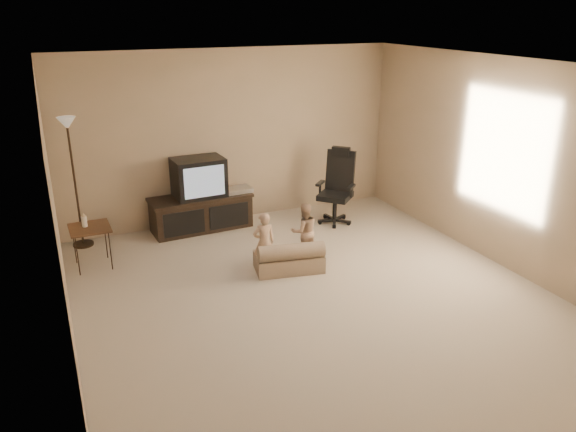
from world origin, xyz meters
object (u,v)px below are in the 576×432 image
tv_stand (201,200)px  toddler_left (264,243)px  side_table (89,228)px  floor_lamp (71,154)px  toddler_right (304,231)px  office_chair (337,196)px  child_sofa (290,259)px

tv_stand → toddler_left: tv_stand is taller
side_table → floor_lamp: size_ratio=0.41×
side_table → toddler_right: size_ratio=0.96×
office_chair → toddler_right: office_chair is taller
tv_stand → child_sofa: (0.60, -1.78, -0.27)m
side_table → office_chair: bearing=2.7°
office_chair → floor_lamp: bearing=-142.4°
floor_lamp → toddler_right: 3.13m
floor_lamp → child_sofa: size_ratio=1.97×
side_table → toddler_left: bearing=-27.4°
office_chair → child_sofa: 1.84m
floor_lamp → child_sofa: 3.10m
floor_lamp → tv_stand: bearing=-2.0°
toddler_left → office_chair: bearing=-142.0°
tv_stand → office_chair: size_ratio=1.34×
toddler_left → side_table: bearing=-24.9°
side_table → toddler_left: (1.89, -0.98, -0.13)m
toddler_right → child_sofa: bearing=47.3°
tv_stand → toddler_right: tv_stand is taller
tv_stand → toddler_left: 1.69m
child_sofa → office_chair: bearing=54.5°
toddler_right → side_table: bearing=-11.2°
child_sofa → toddler_right: bearing=51.1°
office_chair → child_sofa: office_chair is taller
office_chair → child_sofa: size_ratio=1.26×
floor_lamp → child_sofa: (2.24, -1.84, -1.11)m
office_chair → tv_stand: bearing=-148.4°
tv_stand → side_table: size_ratio=2.11×
tv_stand → child_sofa: 1.90m
office_chair → toddler_left: 1.97m
floor_lamp → toddler_right: (2.56, -1.56, -0.90)m
tv_stand → office_chair: 1.99m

